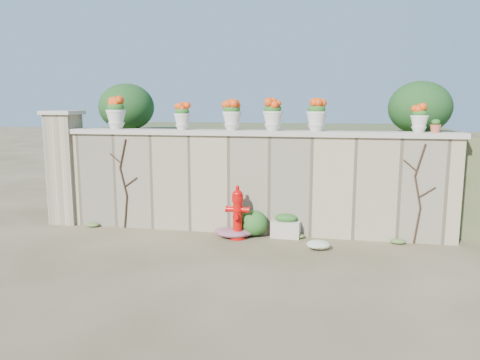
% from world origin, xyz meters
% --- Properties ---
extents(ground, '(80.00, 80.00, 0.00)m').
position_xyz_m(ground, '(0.00, 0.00, 0.00)').
color(ground, '#4E4127').
rests_on(ground, ground).
extents(stone_wall, '(8.00, 0.40, 2.00)m').
position_xyz_m(stone_wall, '(0.00, 1.80, 1.00)').
color(stone_wall, tan).
rests_on(stone_wall, ground).
extents(wall_cap, '(8.10, 0.52, 0.10)m').
position_xyz_m(wall_cap, '(0.00, 1.80, 2.05)').
color(wall_cap, beige).
rests_on(wall_cap, stone_wall).
extents(gate_pillar, '(0.72, 0.72, 2.48)m').
position_xyz_m(gate_pillar, '(-4.15, 1.80, 1.26)').
color(gate_pillar, tan).
rests_on(gate_pillar, ground).
extents(raised_fill, '(9.00, 6.00, 2.00)m').
position_xyz_m(raised_fill, '(0.00, 5.00, 1.00)').
color(raised_fill, '#384C23').
rests_on(raised_fill, ground).
extents(back_shrub_left, '(1.30, 1.30, 1.10)m').
position_xyz_m(back_shrub_left, '(-3.20, 3.00, 2.55)').
color(back_shrub_left, '#143814').
rests_on(back_shrub_left, raised_fill).
extents(back_shrub_right, '(1.30, 1.30, 1.10)m').
position_xyz_m(back_shrub_right, '(3.40, 3.00, 2.55)').
color(back_shrub_right, '#143814').
rests_on(back_shrub_right, raised_fill).
extents(vine_left, '(0.60, 0.04, 1.91)m').
position_xyz_m(vine_left, '(-2.67, 1.58, 0.99)').
color(vine_left, black).
rests_on(vine_left, ground).
extents(vine_right, '(0.60, 0.04, 1.91)m').
position_xyz_m(vine_right, '(3.23, 1.58, 0.99)').
color(vine_right, black).
rests_on(vine_right, ground).
extents(fire_hydrant, '(0.45, 0.32, 1.06)m').
position_xyz_m(fire_hydrant, '(-0.16, 1.24, 0.53)').
color(fire_hydrant, red).
rests_on(fire_hydrant, ground).
extents(planter_box, '(0.59, 0.38, 0.48)m').
position_xyz_m(planter_box, '(0.77, 1.55, 0.22)').
color(planter_box, beige).
rests_on(planter_box, ground).
extents(green_shrub, '(0.66, 0.60, 0.63)m').
position_xyz_m(green_shrub, '(0.10, 1.50, 0.32)').
color(green_shrub, '#1E5119').
rests_on(green_shrub, ground).
extents(magenta_clump, '(0.86, 0.57, 0.23)m').
position_xyz_m(magenta_clump, '(-0.33, 1.33, 0.11)').
color(magenta_clump, '#B72483').
rests_on(magenta_clump, ground).
extents(white_flowers, '(0.57, 0.46, 0.20)m').
position_xyz_m(white_flowers, '(1.41, 0.81, 0.10)').
color(white_flowers, white).
rests_on(white_flowers, ground).
extents(urn_pot_0, '(0.41, 0.41, 0.65)m').
position_xyz_m(urn_pot_0, '(-2.90, 1.80, 2.42)').
color(urn_pot_0, beige).
rests_on(urn_pot_0, wall_cap).
extents(urn_pot_1, '(0.34, 0.34, 0.53)m').
position_xyz_m(urn_pot_1, '(-1.43, 1.80, 2.36)').
color(urn_pot_1, beige).
rests_on(urn_pot_1, wall_cap).
extents(urn_pot_2, '(0.38, 0.38, 0.60)m').
position_xyz_m(urn_pot_2, '(-0.38, 1.80, 2.40)').
color(urn_pot_2, beige).
rests_on(urn_pot_2, wall_cap).
extents(urn_pot_3, '(0.40, 0.40, 0.62)m').
position_xyz_m(urn_pot_3, '(0.44, 1.80, 2.41)').
color(urn_pot_3, beige).
rests_on(urn_pot_3, wall_cap).
extents(urn_pot_4, '(0.39, 0.39, 0.62)m').
position_xyz_m(urn_pot_4, '(1.30, 1.80, 2.41)').
color(urn_pot_4, beige).
rests_on(urn_pot_4, wall_cap).
extents(urn_pot_5, '(0.33, 0.33, 0.51)m').
position_xyz_m(urn_pot_5, '(3.20, 1.80, 2.35)').
color(urn_pot_5, beige).
rests_on(urn_pot_5, wall_cap).
extents(terracotta_pot, '(0.20, 0.20, 0.24)m').
position_xyz_m(terracotta_pot, '(3.49, 1.80, 2.21)').
color(terracotta_pot, '#C1543B').
rests_on(terracotta_pot, wall_cap).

